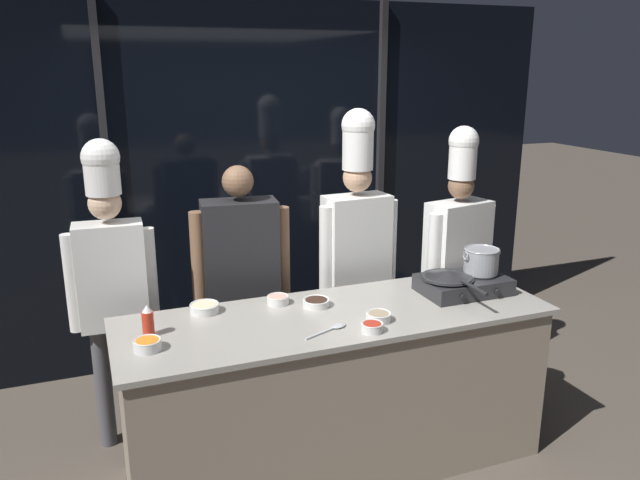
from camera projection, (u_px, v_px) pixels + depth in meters
ground_plane at (335, 461)px, 3.64m from camera, size 24.00×24.00×0.00m
window_wall_back at (254, 184)px, 4.76m from camera, size 4.95×0.09×2.70m
demo_counter at (336, 390)px, 3.51m from camera, size 2.37×0.78×0.93m
portable_stove at (463, 284)px, 3.69m from camera, size 0.51×0.35×0.11m
frying_pan at (447, 275)px, 3.62m from camera, size 0.31×0.54×0.04m
stock_pot at (481, 260)px, 3.69m from camera, size 0.23×0.21×0.15m
squeeze_bottle_chili at (148, 321)px, 3.08m from camera, size 0.06×0.06×0.17m
prep_bowl_shrimp at (278, 299)px, 3.52m from camera, size 0.12×0.12×0.05m
prep_bowl_mushrooms at (379, 316)px, 3.28m from camera, size 0.13×0.13×0.05m
prep_bowl_noodles at (205, 307)px, 3.39m from camera, size 0.16×0.16×0.05m
prep_bowl_chili_flakes at (372, 327)px, 3.15m from camera, size 0.12×0.12×0.05m
prep_bowl_carrots at (147, 344)px, 2.94m from camera, size 0.13×0.13×0.06m
prep_bowl_soy_glaze at (316, 302)px, 3.48m from camera, size 0.15×0.15×0.04m
serving_spoon_slotted at (334, 328)px, 3.19m from camera, size 0.27×0.14×0.02m
chef_head at (111, 271)px, 3.55m from camera, size 0.50×0.21×1.85m
person_guest at (241, 271)px, 3.86m from camera, size 0.60×0.29×1.66m
chef_sous at (357, 239)px, 4.08m from camera, size 0.56×0.25×1.97m
chef_line at (458, 245)px, 4.30m from camera, size 0.57×0.31×1.85m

